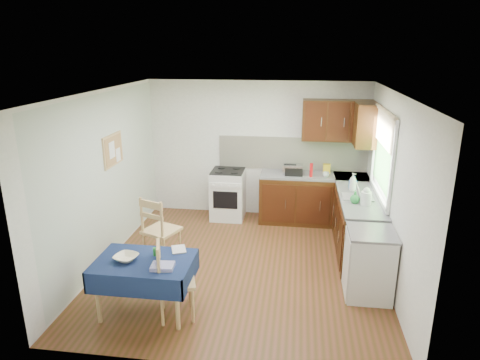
# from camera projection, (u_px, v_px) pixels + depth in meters

# --- Properties ---
(floor) EXTENTS (4.20, 4.20, 0.00)m
(floor) POSITION_uv_depth(u_px,v_px,m) (242.00, 265.00, 6.27)
(floor) COLOR #4C3414
(floor) RESTS_ON ground
(ceiling) EXTENTS (4.00, 4.20, 0.02)m
(ceiling) POSITION_uv_depth(u_px,v_px,m) (242.00, 92.00, 5.52)
(ceiling) COLOR white
(ceiling) RESTS_ON wall_back
(wall_back) EXTENTS (4.00, 0.02, 2.50)m
(wall_back) POSITION_uv_depth(u_px,v_px,m) (257.00, 150.00, 7.88)
(wall_back) COLOR white
(wall_back) RESTS_ON ground
(wall_front) EXTENTS (4.00, 0.02, 2.50)m
(wall_front) POSITION_uv_depth(u_px,v_px,m) (211.00, 254.00, 3.91)
(wall_front) COLOR white
(wall_front) RESTS_ON ground
(wall_left) EXTENTS (0.02, 4.20, 2.50)m
(wall_left) POSITION_uv_depth(u_px,v_px,m) (105.00, 178.00, 6.16)
(wall_left) COLOR silver
(wall_left) RESTS_ON ground
(wall_right) EXTENTS (0.02, 4.20, 2.50)m
(wall_right) POSITION_uv_depth(u_px,v_px,m) (392.00, 191.00, 5.63)
(wall_right) COLOR white
(wall_right) RESTS_ON ground
(base_cabinets) EXTENTS (1.90, 2.30, 0.86)m
(base_cabinets) POSITION_uv_depth(u_px,v_px,m) (332.00, 211.00, 7.15)
(base_cabinets) COLOR black
(base_cabinets) RESTS_ON ground
(worktop_back) EXTENTS (1.90, 0.60, 0.04)m
(worktop_back) POSITION_uv_depth(u_px,v_px,m) (314.00, 176.00, 7.57)
(worktop_back) COLOR slate
(worktop_back) RESTS_ON base_cabinets
(worktop_right) EXTENTS (0.60, 1.70, 0.04)m
(worktop_right) POSITION_uv_depth(u_px,v_px,m) (360.00, 199.00, 6.40)
(worktop_right) COLOR slate
(worktop_right) RESTS_ON base_cabinets
(worktop_corner) EXTENTS (0.60, 0.60, 0.04)m
(worktop_corner) POSITION_uv_depth(u_px,v_px,m) (352.00, 177.00, 7.49)
(worktop_corner) COLOR slate
(worktop_corner) RESTS_ON base_cabinets
(splashback) EXTENTS (2.70, 0.02, 0.60)m
(splashback) POSITION_uv_depth(u_px,v_px,m) (292.00, 153.00, 7.80)
(splashback) COLOR white
(splashback) RESTS_ON wall_back
(upper_cabinets) EXTENTS (1.20, 0.85, 0.70)m
(upper_cabinets) POSITION_uv_depth(u_px,v_px,m) (345.00, 122.00, 7.22)
(upper_cabinets) COLOR black
(upper_cabinets) RESTS_ON wall_back
(stove) EXTENTS (0.60, 0.61, 0.92)m
(stove) POSITION_uv_depth(u_px,v_px,m) (228.00, 194.00, 7.90)
(stove) COLOR silver
(stove) RESTS_ON ground
(window) EXTENTS (0.04, 1.48, 1.26)m
(window) POSITION_uv_depth(u_px,v_px,m) (383.00, 149.00, 6.18)
(window) COLOR #265121
(window) RESTS_ON wall_right
(fridge) EXTENTS (0.58, 0.60, 0.89)m
(fridge) POSITION_uv_depth(u_px,v_px,m) (369.00, 264.00, 5.40)
(fridge) COLOR silver
(fridge) RESTS_ON ground
(corkboard) EXTENTS (0.04, 0.62, 0.47)m
(corkboard) POSITION_uv_depth(u_px,v_px,m) (113.00, 150.00, 6.33)
(corkboard) COLOR tan
(corkboard) RESTS_ON wall_left
(dining_table) EXTENTS (1.14, 0.77, 0.69)m
(dining_table) POSITION_uv_depth(u_px,v_px,m) (144.00, 268.00, 5.01)
(dining_table) COLOR #101B40
(dining_table) RESTS_ON ground
(chair_far) EXTENTS (0.59, 0.59, 1.03)m
(chair_far) POSITION_uv_depth(u_px,v_px,m) (159.00, 228.00, 6.21)
(chair_far) COLOR tan
(chair_far) RESTS_ON ground
(chair_near) EXTENTS (0.54, 0.54, 0.97)m
(chair_near) POSITION_uv_depth(u_px,v_px,m) (172.00, 277.00, 4.95)
(chair_near) COLOR tan
(chair_near) RESTS_ON ground
(toaster) EXTENTS (0.25, 0.16, 0.19)m
(toaster) POSITION_uv_depth(u_px,v_px,m) (290.00, 170.00, 7.55)
(toaster) COLOR silver
(toaster) RESTS_ON worktop_back
(sandwich_press) EXTENTS (0.31, 0.27, 0.18)m
(sandwich_press) POSITION_uv_depth(u_px,v_px,m) (294.00, 170.00, 7.54)
(sandwich_press) COLOR black
(sandwich_press) RESTS_ON worktop_back
(sauce_bottle) EXTENTS (0.05, 0.05, 0.24)m
(sauce_bottle) POSITION_uv_depth(u_px,v_px,m) (311.00, 170.00, 7.40)
(sauce_bottle) COLOR red
(sauce_bottle) RESTS_ON worktop_back
(yellow_packet) EXTENTS (0.14, 0.10, 0.16)m
(yellow_packet) POSITION_uv_depth(u_px,v_px,m) (327.00, 169.00, 7.63)
(yellow_packet) COLOR gold
(yellow_packet) RESTS_ON worktop_back
(dish_rack) EXTENTS (0.45, 0.34, 0.21)m
(dish_rack) POSITION_uv_depth(u_px,v_px,m) (358.00, 196.00, 6.39)
(dish_rack) COLOR gray
(dish_rack) RESTS_ON worktop_right
(kettle) EXTENTS (0.15, 0.15, 0.26)m
(kettle) POSITION_uv_depth(u_px,v_px,m) (366.00, 197.00, 6.09)
(kettle) COLOR silver
(kettle) RESTS_ON worktop_right
(cup) EXTENTS (0.14, 0.14, 0.09)m
(cup) POSITION_uv_depth(u_px,v_px,m) (326.00, 175.00, 7.41)
(cup) COLOR silver
(cup) RESTS_ON worktop_back
(soap_bottle_a) EXTENTS (0.15, 0.15, 0.28)m
(soap_bottle_a) POSITION_uv_depth(u_px,v_px,m) (353.00, 182.00, 6.70)
(soap_bottle_a) COLOR silver
(soap_bottle_a) RESTS_ON worktop_right
(soap_bottle_b) EXTENTS (0.13, 0.13, 0.20)m
(soap_bottle_b) POSITION_uv_depth(u_px,v_px,m) (353.00, 183.00, 6.78)
(soap_bottle_b) COLOR blue
(soap_bottle_b) RESTS_ON worktop_right
(soap_bottle_c) EXTENTS (0.17, 0.17, 0.18)m
(soap_bottle_c) POSITION_uv_depth(u_px,v_px,m) (355.00, 197.00, 6.16)
(soap_bottle_c) COLOR green
(soap_bottle_c) RESTS_ON worktop_right
(plate_bowl) EXTENTS (0.33, 0.33, 0.07)m
(plate_bowl) POSITION_uv_depth(u_px,v_px,m) (126.00, 258.00, 4.97)
(plate_bowl) COLOR #F7EFCA
(plate_bowl) RESTS_ON dining_table
(book) EXTENTS (0.23, 0.27, 0.02)m
(book) POSITION_uv_depth(u_px,v_px,m) (172.00, 250.00, 5.21)
(book) COLOR white
(book) RESTS_ON dining_table
(spice_jar) EXTENTS (0.05, 0.05, 0.10)m
(spice_jar) POSITION_uv_depth(u_px,v_px,m) (155.00, 252.00, 5.08)
(spice_jar) COLOR #24842E
(spice_jar) RESTS_ON dining_table
(tea_towel) EXTENTS (0.27, 0.22, 0.04)m
(tea_towel) POSITION_uv_depth(u_px,v_px,m) (163.00, 266.00, 4.80)
(tea_towel) COLOR #282893
(tea_towel) RESTS_ON dining_table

